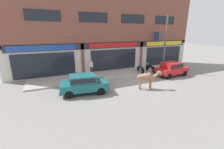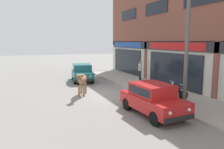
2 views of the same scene
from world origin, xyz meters
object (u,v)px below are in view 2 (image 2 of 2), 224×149
Objects in this scene: car_0 at (152,98)px; car_1 at (82,72)px; utility_pole at (187,45)px; motorcycle_0 at (162,90)px; cow at (82,80)px; pedestrian at (140,69)px; motorcycle_1 at (174,94)px.

car_0 is 9.76m from car_1.
utility_pole reaches higher than car_0.
car_1 is 7.94m from motorcycle_0.
car_1 is at bearing -157.25° from motorcycle_0.
cow is 0.33× the size of utility_pole.
pedestrian is (-7.76, 3.74, 0.29)m from car_0.
car_1 is (-9.72, -0.82, 0.00)m from car_0.
car_1 reaches higher than motorcycle_0.
motorcycle_0 is 0.29× the size of utility_pole.
motorcycle_0 is 1.30m from motorcycle_1.
motorcycle_1 is at bearing -13.85° from pedestrian.
utility_pole reaches higher than motorcycle_0.
car_1 is at bearing -166.37° from utility_pole.
motorcycle_1 is (3.71, 4.20, -0.50)m from cow.
motorcycle_0 is at bearing -15.62° from pedestrian.
utility_pole is at bearing -13.48° from motorcycle_0.
cow is at bearing -14.55° from car_1.
cow is at bearing -144.12° from utility_pole.
pedestrian is 8.58m from utility_pole.
utility_pole reaches higher than motorcycle_1.
pedestrian is at bearing 154.27° from car_0.
motorcycle_1 is (1.29, -0.14, 0.00)m from motorcycle_0.
cow is at bearing -156.59° from car_0.
car_1 is 4.98m from pedestrian.
car_1 is 10.56m from utility_pole.
car_0 is 0.60× the size of utility_pole.
cow is 4.99m from motorcycle_0.
car_0 reaches higher than motorcycle_0.
car_0 is 2.90m from utility_pole.
cow is 0.55× the size of car_0.
cow is 1.26× the size of pedestrian.
motorcycle_0 is at bearing 60.82° from cow.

